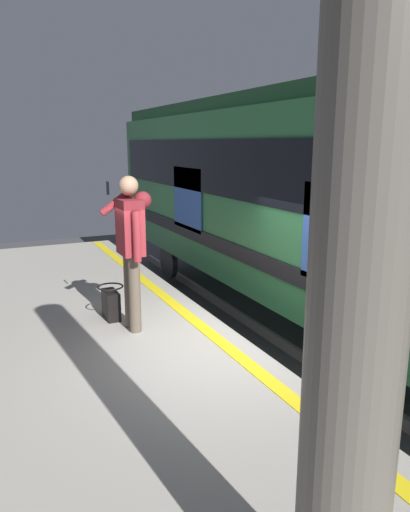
% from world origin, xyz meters
% --- Properties ---
extents(ground_plane, '(24.97, 24.97, 0.00)m').
position_xyz_m(ground_plane, '(0.00, 0.00, 0.00)').
color(ground_plane, '#3D3D3F').
extents(platform, '(12.53, 5.17, 1.05)m').
position_xyz_m(platform, '(0.00, 2.59, 0.53)').
color(platform, '#9E998E').
rests_on(platform, ground).
extents(safety_line, '(12.28, 0.16, 0.01)m').
position_xyz_m(safety_line, '(0.00, 0.30, 1.06)').
color(safety_line, yellow).
rests_on(safety_line, platform).
extents(track_rail_near, '(16.29, 0.08, 0.16)m').
position_xyz_m(track_rail_near, '(0.00, -1.60, 0.08)').
color(track_rail_near, slate).
rests_on(track_rail_near, ground).
extents(train_carriage, '(12.14, 2.75, 3.82)m').
position_xyz_m(train_carriage, '(1.71, -2.32, 2.45)').
color(train_carriage, '#2D723F').
rests_on(train_carriage, ground).
extents(passenger, '(0.57, 0.55, 1.81)m').
position_xyz_m(passenger, '(0.78, 1.06, 2.13)').
color(passenger, brown).
rests_on(passenger, platform).
extents(handbag, '(0.36, 0.33, 0.43)m').
position_xyz_m(handbag, '(1.24, 1.21, 1.26)').
color(handbag, black).
rests_on(handbag, platform).
extents(station_column, '(0.38, 0.38, 3.96)m').
position_xyz_m(station_column, '(-3.24, 1.37, 3.04)').
color(station_column, '#59544C').
rests_on(station_column, platform).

